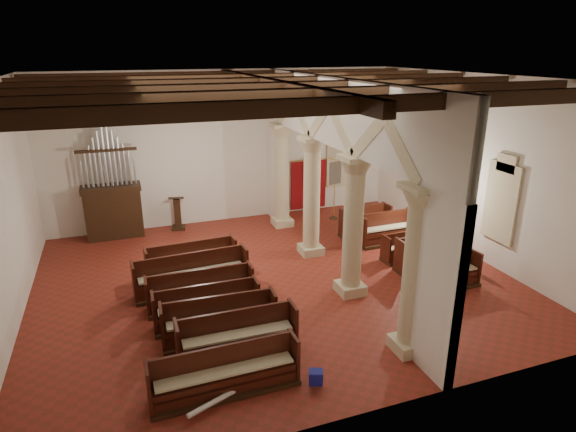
# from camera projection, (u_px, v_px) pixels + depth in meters

# --- Properties ---
(floor) EXTENTS (14.00, 14.00, 0.00)m
(floor) POSITION_uv_depth(u_px,v_px,m) (275.00, 280.00, 14.79)
(floor) COLOR maroon
(floor) RESTS_ON ground
(ceiling) EXTENTS (14.00, 14.00, 0.00)m
(ceiling) POSITION_uv_depth(u_px,v_px,m) (273.00, 78.00, 12.80)
(ceiling) COLOR black
(ceiling) RESTS_ON wall_back
(wall_back) EXTENTS (14.00, 0.02, 6.00)m
(wall_back) POSITION_uv_depth(u_px,v_px,m) (227.00, 148.00, 19.12)
(wall_back) COLOR silver
(wall_back) RESTS_ON floor
(wall_front) EXTENTS (14.00, 0.02, 6.00)m
(wall_front) POSITION_uv_depth(u_px,v_px,m) (382.00, 273.00, 8.48)
(wall_front) COLOR silver
(wall_front) RESTS_ON floor
(wall_right) EXTENTS (0.02, 12.00, 6.00)m
(wall_right) POSITION_uv_depth(u_px,v_px,m) (473.00, 167.00, 16.05)
(wall_right) COLOR silver
(wall_right) RESTS_ON floor
(ceiling_beams) EXTENTS (13.80, 11.80, 0.30)m
(ceiling_beams) POSITION_uv_depth(u_px,v_px,m) (273.00, 85.00, 12.86)
(ceiling_beams) COLOR #311C0F
(ceiling_beams) RESTS_ON wall_back
(arcade) EXTENTS (0.90, 11.90, 6.00)m
(arcade) POSITION_uv_depth(u_px,v_px,m) (332.00, 162.00, 14.19)
(arcade) COLOR beige
(arcade) RESTS_ON floor
(window_right_a) EXTENTS (0.03, 1.00, 2.20)m
(window_right_a) POSITION_uv_depth(u_px,v_px,m) (502.00, 202.00, 14.98)
(window_right_a) COLOR #35785F
(window_right_a) RESTS_ON wall_right
(window_right_b) EXTENTS (0.03, 1.00, 2.20)m
(window_right_b) POSITION_uv_depth(u_px,v_px,m) (426.00, 173.00, 18.53)
(window_right_b) COLOR #35785F
(window_right_b) RESTS_ON wall_right
(window_back) EXTENTS (1.00, 0.03, 2.20)m
(window_back) POSITION_uv_depth(u_px,v_px,m) (340.00, 158.00, 20.98)
(window_back) COLOR #35785F
(window_back) RESTS_ON wall_back
(pipe_organ) EXTENTS (2.10, 0.85, 4.40)m
(pipe_organ) POSITION_uv_depth(u_px,v_px,m) (113.00, 202.00, 17.77)
(pipe_organ) COLOR #311C0F
(pipe_organ) RESTS_ON floor
(lectern) EXTENTS (0.64, 0.66, 1.41)m
(lectern) POSITION_uv_depth(u_px,v_px,m) (178.00, 215.00, 18.77)
(lectern) COLOR #382411
(lectern) RESTS_ON floor
(dossal_curtain) EXTENTS (1.80, 0.07, 2.17)m
(dossal_curtain) POSITION_uv_depth(u_px,v_px,m) (308.00, 184.00, 20.78)
(dossal_curtain) COLOR maroon
(dossal_curtain) RESTS_ON floor
(processional_banner) EXTENTS (0.59, 0.75, 2.61)m
(processional_banner) POSITION_uv_depth(u_px,v_px,m) (334.00, 200.00, 19.85)
(processional_banner) COLOR #311C0F
(processional_banner) RESTS_ON floor
(hymnal_box_a) EXTENTS (0.36, 0.33, 0.29)m
(hymnal_box_a) POSITION_uv_depth(u_px,v_px,m) (316.00, 377.00, 10.07)
(hymnal_box_a) COLOR #16279C
(hymnal_box_a) RESTS_ON floor
(hymnal_box_b) EXTENTS (0.39, 0.35, 0.32)m
(hymnal_box_b) POSITION_uv_depth(u_px,v_px,m) (256.00, 332.00, 11.64)
(hymnal_box_b) COLOR #164099
(hymnal_box_b) RESTS_ON floor
(hymnal_box_c) EXTENTS (0.36, 0.31, 0.33)m
(hymnal_box_c) POSITION_uv_depth(u_px,v_px,m) (243.00, 295.00, 13.34)
(hymnal_box_c) COLOR navy
(hymnal_box_c) RESTS_ON floor
(tube_heater_a) EXTENTS (1.05, 0.51, 0.11)m
(tube_heater_a) POSITION_uv_depth(u_px,v_px,m) (212.00, 403.00, 9.45)
(tube_heater_a) COLOR white
(tube_heater_a) RESTS_ON floor
(tube_heater_b) EXTENTS (0.87, 0.20, 0.09)m
(tube_heater_b) POSITION_uv_depth(u_px,v_px,m) (235.00, 362.00, 10.67)
(tube_heater_b) COLOR white
(tube_heater_b) RESTS_ON floor
(nave_pew_0) EXTENTS (3.10, 0.72, 1.03)m
(nave_pew_0) POSITION_uv_depth(u_px,v_px,m) (225.00, 379.00, 9.87)
(nave_pew_0) COLOR #311C0F
(nave_pew_0) RESTS_ON floor
(nave_pew_1) EXTENTS (2.78, 0.77, 1.09)m
(nave_pew_1) POSITION_uv_depth(u_px,v_px,m) (238.00, 342.00, 11.07)
(nave_pew_1) COLOR #311C0F
(nave_pew_1) RESTS_ON floor
(nave_pew_2) EXTENTS (2.81, 0.87, 1.09)m
(nave_pew_2) POSITION_uv_depth(u_px,v_px,m) (220.00, 326.00, 11.71)
(nave_pew_2) COLOR #311C0F
(nave_pew_2) RESTS_ON floor
(nave_pew_3) EXTENTS (2.71, 0.74, 1.05)m
(nave_pew_3) POSITION_uv_depth(u_px,v_px,m) (207.00, 312.00, 12.36)
(nave_pew_3) COLOR #311C0F
(nave_pew_3) RESTS_ON floor
(nave_pew_4) EXTENTS (2.91, 0.71, 1.02)m
(nave_pew_4) POSITION_uv_depth(u_px,v_px,m) (201.00, 295.00, 13.22)
(nave_pew_4) COLOR #311C0F
(nave_pew_4) RESTS_ON floor
(nave_pew_5) EXTENTS (3.34, 0.92, 1.13)m
(nave_pew_5) POSITION_uv_depth(u_px,v_px,m) (192.00, 279.00, 14.04)
(nave_pew_5) COLOR #311C0F
(nave_pew_5) RESTS_ON floor
(nave_pew_6) EXTENTS (2.83, 0.86, 1.06)m
(nave_pew_6) POSITION_uv_depth(u_px,v_px,m) (192.00, 265.00, 15.03)
(nave_pew_6) COLOR #311C0F
(nave_pew_6) RESTS_ON floor
(aisle_pew_0) EXTENTS (2.13, 0.78, 1.03)m
(aisle_pew_0) POSITION_uv_depth(u_px,v_px,m) (446.00, 277.00, 14.19)
(aisle_pew_0) COLOR #311C0F
(aisle_pew_0) RESTS_ON floor
(aisle_pew_1) EXTENTS (2.18, 0.81, 1.14)m
(aisle_pew_1) POSITION_uv_depth(u_px,v_px,m) (429.00, 259.00, 15.37)
(aisle_pew_1) COLOR #311C0F
(aisle_pew_1) RESTS_ON floor
(aisle_pew_2) EXTENTS (1.71, 0.69, 0.95)m
(aisle_pew_2) POSITION_uv_depth(u_px,v_px,m) (406.00, 250.00, 16.15)
(aisle_pew_2) COLOR #311C0F
(aisle_pew_2) RESTS_ON floor
(aisle_pew_3) EXTENTS (2.18, 0.81, 1.15)m
(aisle_pew_3) POSITION_uv_depth(u_px,v_px,m) (387.00, 233.00, 17.49)
(aisle_pew_3) COLOR #311C0F
(aisle_pew_3) RESTS_ON floor
(aisle_pew_4) EXTENTS (2.00, 0.87, 1.13)m
(aisle_pew_4) POSITION_uv_depth(u_px,v_px,m) (365.00, 226.00, 18.20)
(aisle_pew_4) COLOR #311C0F
(aisle_pew_4) RESTS_ON floor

